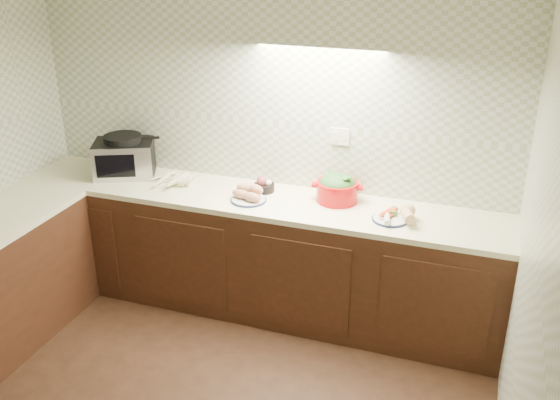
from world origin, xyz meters
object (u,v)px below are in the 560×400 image
(toaster_oven, at_px, (124,156))
(veg_plate, at_px, (398,214))
(onion_bowl, at_px, (264,186))
(parsnip_pile, at_px, (168,177))
(sweet_potato_plate, at_px, (249,195))
(dutch_oven, at_px, (337,188))

(toaster_oven, height_order, veg_plate, toaster_oven)
(veg_plate, bearing_deg, toaster_oven, 176.66)
(onion_bowl, height_order, veg_plate, onion_bowl)
(parsnip_pile, height_order, onion_bowl, onion_bowl)
(sweet_potato_plate, bearing_deg, dutch_oven, 18.33)
(veg_plate, bearing_deg, dutch_oven, 159.83)
(parsnip_pile, xyz_separation_m, veg_plate, (1.76, -0.11, 0.01))
(dutch_oven, bearing_deg, veg_plate, -29.44)
(dutch_oven, distance_m, veg_plate, 0.49)
(onion_bowl, bearing_deg, sweet_potato_plate, -101.54)
(parsnip_pile, distance_m, veg_plate, 1.76)
(parsnip_pile, bearing_deg, veg_plate, -3.72)
(sweet_potato_plate, bearing_deg, toaster_oven, 172.09)
(toaster_oven, xyz_separation_m, dutch_oven, (1.68, 0.04, -0.05))
(parsnip_pile, height_order, dutch_oven, dutch_oven)
(parsnip_pile, distance_m, onion_bowl, 0.76)
(toaster_oven, height_order, onion_bowl, toaster_oven)
(parsnip_pile, relative_size, dutch_oven, 1.13)
(onion_bowl, relative_size, dutch_oven, 0.42)
(toaster_oven, bearing_deg, dutch_oven, -22.84)
(parsnip_pile, xyz_separation_m, dutch_oven, (1.30, 0.05, 0.07))
(sweet_potato_plate, height_order, onion_bowl, same)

